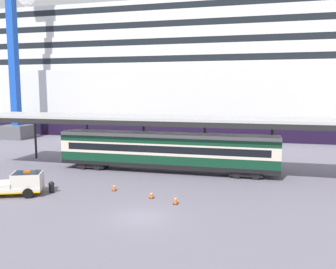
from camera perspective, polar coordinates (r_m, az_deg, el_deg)
ground_plane at (r=25.01m, az=-4.31°, el=-12.98°), size 400.00×400.00×0.00m
cruise_ship at (r=76.81m, az=1.04°, el=9.32°), size 124.58×28.65×34.36m
platform_canopy at (r=37.51m, az=-0.11°, el=2.50°), size 42.88×6.41×5.81m
train_carriage at (r=37.50m, az=-0.27°, el=-2.52°), size 22.95×2.81×4.11m
service_truck at (r=32.04m, az=-23.08°, el=-7.18°), size 5.58×3.90×2.02m
traffic_cone_near at (r=31.30m, az=-8.57°, el=-8.19°), size 0.36×0.36×0.74m
traffic_cone_mid at (r=27.47m, az=1.21°, el=-10.26°), size 0.36×0.36×0.78m
traffic_cone_far at (r=28.95m, az=-2.64°, el=-9.46°), size 0.36×0.36×0.68m
dockside_crane at (r=68.74m, az=-23.03°, el=14.29°), size 14.53×4.40×58.83m
quay_bollard at (r=31.95m, az=-18.06°, el=-7.87°), size 0.48×0.48×0.96m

